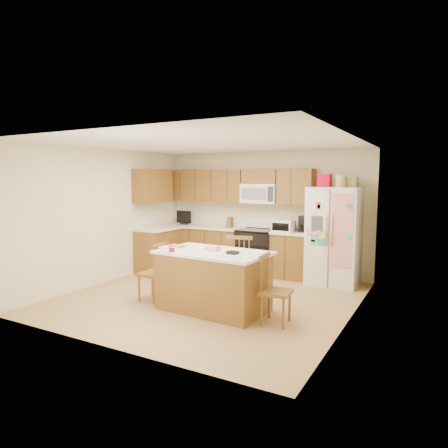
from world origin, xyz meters
The scene contains 9 objects.
ground centered at (0.00, 0.00, 0.00)m, with size 4.50×4.50×0.00m, color #846749.
room_shell centered at (0.00, 0.00, 1.44)m, with size 4.60×4.60×2.52m.
cabinetry centered at (-0.98, 1.79, 0.91)m, with size 3.36×1.56×2.15m.
stove centered at (0.00, 1.94, 0.47)m, with size 0.76×0.65×1.13m.
refrigerator centered at (1.57, 1.87, 0.92)m, with size 0.90×0.79×2.04m.
island centered at (0.38, -0.51, 0.45)m, with size 1.73×1.04×0.98m.
windsor_chair_left centered at (-0.69, -0.56, 0.44)m, with size 0.39×0.41×0.94m.
windsor_chair_back centered at (0.46, 0.27, 0.49)m, with size 0.54×0.53×1.04m.
windsor_chair_right centered at (1.39, -0.60, 0.45)m, with size 0.42×0.44×0.95m.
Camera 1 is at (3.32, -5.49, 1.94)m, focal length 32.00 mm.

